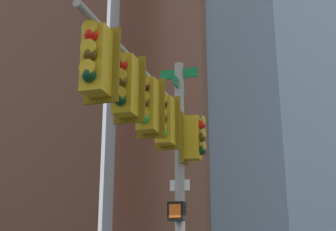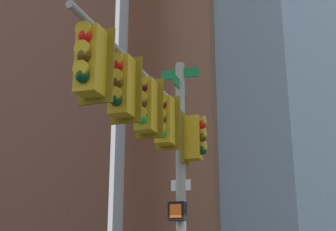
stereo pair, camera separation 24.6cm
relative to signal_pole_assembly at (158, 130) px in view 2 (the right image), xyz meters
name	(u,v)px [view 2 (the right image)]	position (x,y,z in m)	size (l,w,h in m)	color
signal_pole_assembly	(158,130)	(0.00, 0.00, 0.00)	(4.30, 3.74, 6.10)	gray
building_brick_nearside	(1,4)	(-2.02, -39.00, 23.03)	(18.15, 20.08, 54.15)	brown
building_brick_midblock	(246,64)	(-29.64, -31.95, 19.43)	(23.49, 17.84, 46.94)	#845B47
building_glass_tower	(277,8)	(-33.32, -29.81, 27.05)	(29.76, 30.51, 62.20)	#7A99B2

